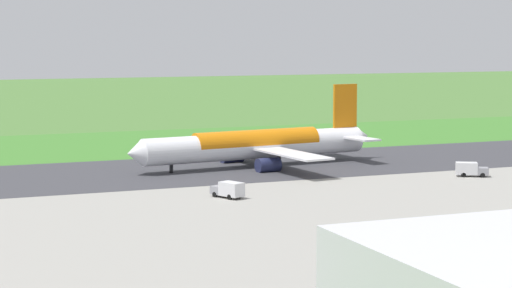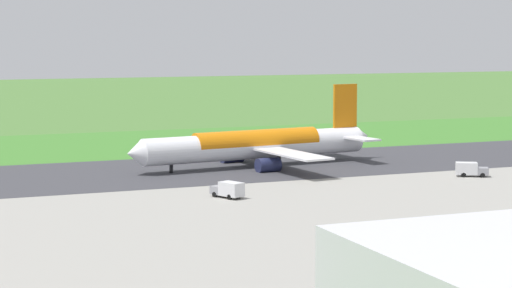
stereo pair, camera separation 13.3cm
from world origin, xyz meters
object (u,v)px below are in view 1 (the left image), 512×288
Objects in this scene: airliner_main at (258,145)px; traffic_cone_orange at (281,140)px; service_truck_fuel at (228,189)px; service_truck_baggage at (470,169)px; no_stopping_sign at (313,136)px.

traffic_cone_orange is at bearing -119.36° from airliner_main.
service_truck_baggage is at bearing -174.40° from service_truck_fuel.
no_stopping_sign is at bearing -87.79° from service_truck_baggage.
no_stopping_sign reaches higher than traffic_cone_orange.
service_truck_fuel is 2.71× the size of no_stopping_sign.
service_truck_baggage is 0.99× the size of service_truck_fuel.
service_truck_fuel is 11.29× the size of traffic_cone_orange.
service_truck_fuel is 81.51m from no_stopping_sign.
airliner_main is at bearing 60.64° from traffic_cone_orange.
service_truck_baggage and service_truck_fuel have the same top height.
airliner_main is 41.41m from service_truck_baggage.
service_truck_baggage is at bearing 97.37° from traffic_cone_orange.
traffic_cone_orange is at bearing -38.52° from no_stopping_sign.
no_stopping_sign is (2.40, -62.04, -0.03)m from service_truck_baggage.
service_truck_baggage reaches higher than no_stopping_sign.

